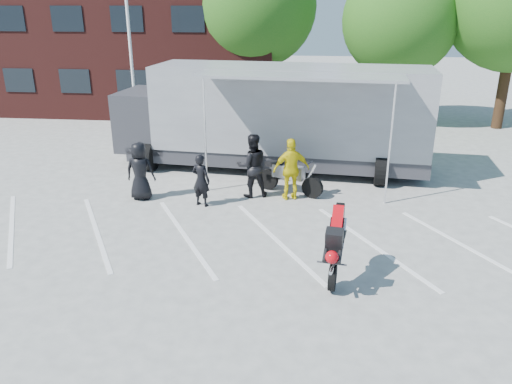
% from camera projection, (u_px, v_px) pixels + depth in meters
% --- Properties ---
extents(ground, '(100.00, 100.00, 0.00)m').
position_uv_depth(ground, '(265.00, 258.00, 11.88)').
color(ground, '#ABACA6').
rests_on(ground, ground).
extents(parking_bay_lines, '(18.09, 13.33, 0.01)m').
position_uv_depth(parking_bay_lines, '(268.00, 239.00, 12.80)').
color(parking_bay_lines, white).
rests_on(parking_bay_lines, ground).
extents(office_building, '(18.00, 8.00, 7.00)m').
position_uv_depth(office_building, '(120.00, 45.00, 28.40)').
color(office_building, '#471A17').
rests_on(office_building, ground).
extents(flagpole, '(1.61, 0.12, 8.00)m').
position_uv_depth(flagpole, '(134.00, 20.00, 20.03)').
color(flagpole, white).
rests_on(flagpole, ground).
extents(tree_left, '(6.12, 6.12, 8.64)m').
position_uv_depth(tree_left, '(255.00, 6.00, 24.99)').
color(tree_left, '#382314').
rests_on(tree_left, ground).
extents(tree_mid, '(5.44, 5.44, 7.68)m').
position_uv_depth(tree_mid, '(400.00, 20.00, 23.57)').
color(tree_mid, '#382314').
rests_on(tree_mid, ground).
extents(transporter_truck, '(12.04, 6.59, 3.69)m').
position_uv_depth(transporter_truck, '(276.00, 168.00, 18.37)').
color(transporter_truck, gray).
rests_on(transporter_truck, ground).
extents(parked_motorcycle, '(2.40, 1.61, 1.20)m').
position_uv_depth(parked_motorcycle, '(290.00, 193.00, 15.93)').
color(parked_motorcycle, '#B4B4B9').
rests_on(parked_motorcycle, ground).
extents(stunt_bike_rider, '(0.98, 1.70, 1.89)m').
position_uv_depth(stunt_bike_rider, '(335.00, 276.00, 11.08)').
color(stunt_bike_rider, black).
rests_on(stunt_bike_rider, ground).
extents(spectator_leather_a, '(0.89, 0.59, 1.80)m').
position_uv_depth(spectator_leather_a, '(140.00, 171.00, 15.18)').
color(spectator_leather_a, black).
rests_on(spectator_leather_a, ground).
extents(spectator_leather_b, '(0.67, 0.56, 1.59)m').
position_uv_depth(spectator_leather_b, '(201.00, 180.00, 14.71)').
color(spectator_leather_b, black).
rests_on(spectator_leather_b, ground).
extents(spectator_leather_c, '(1.16, 1.02, 2.00)m').
position_uv_depth(spectator_leather_c, '(252.00, 166.00, 15.37)').
color(spectator_leather_c, black).
rests_on(spectator_leather_c, ground).
extents(spectator_hivis, '(1.21, 0.78, 1.92)m').
position_uv_depth(spectator_hivis, '(291.00, 169.00, 15.14)').
color(spectator_hivis, yellow).
rests_on(spectator_hivis, ground).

